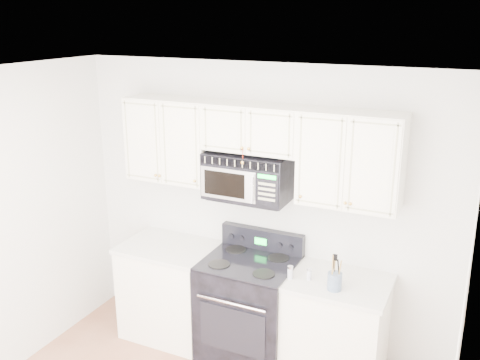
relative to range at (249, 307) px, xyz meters
The scene contains 9 objects.
room 1.64m from the range, 91.33° to the right, with size 3.51×3.51×2.61m.
base_cabinet_left 0.84m from the range, behind, with size 0.86×0.65×0.92m.
base_cabinet_right 0.77m from the range, ahead, with size 0.86×0.65×0.92m.
range is the anchor object (origin of this frame).
upper_cabinets 1.46m from the range, 101.31° to the left, with size 2.44×0.37×0.75m.
microwave 1.18m from the range, 121.22° to the left, with size 0.73×0.41×0.40m.
utensil_crock 0.95m from the range, 10.28° to the right, with size 0.11×0.11×0.30m.
shaker_salt 0.66m from the range, 16.24° to the right, with size 0.05×0.05×0.11m.
shaker_pepper 0.75m from the range, ahead, with size 0.04×0.04×0.10m.
Camera 1 is at (1.74, -2.41, 2.98)m, focal length 40.00 mm.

